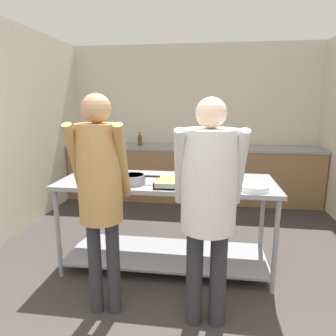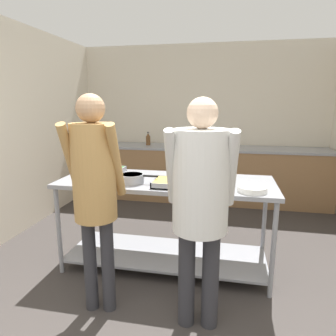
{
  "view_description": "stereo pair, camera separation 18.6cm",
  "coord_description": "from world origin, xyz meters",
  "px_view_note": "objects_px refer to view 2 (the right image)",
  "views": [
    {
      "loc": [
        0.29,
        -1.08,
        1.67
      ],
      "look_at": [
        -0.11,
        1.84,
        1.02
      ],
      "focal_mm": 32.0,
      "sensor_mm": 36.0,
      "label": 1
    },
    {
      "loc": [
        0.47,
        -1.05,
        1.67
      ],
      "look_at": [
        -0.11,
        1.84,
        1.02
      ],
      "focal_mm": 32.0,
      "sensor_mm": 36.0,
      "label": 2
    }
  ],
  "objects_px": {
    "serving_tray_vegetables": "(104,170)",
    "water_bottle": "(148,139)",
    "plate_stack": "(252,189)",
    "serving_tray_roast": "(178,183)",
    "guest_serving_left": "(94,182)",
    "sauce_pan": "(132,178)",
    "broccoli_bowl": "(221,173)",
    "guest_serving_right": "(200,194)"
  },
  "relations": [
    {
      "from": "sauce_pan",
      "to": "water_bottle",
      "type": "distance_m",
      "value": 2.46
    },
    {
      "from": "broccoli_bowl",
      "to": "water_bottle",
      "type": "relative_size",
      "value": 1.0
    },
    {
      "from": "guest_serving_left",
      "to": "guest_serving_right",
      "type": "relative_size",
      "value": 1.02
    },
    {
      "from": "serving_tray_vegetables",
      "to": "water_bottle",
      "type": "relative_size",
      "value": 1.83
    },
    {
      "from": "serving_tray_vegetables",
      "to": "guest_serving_left",
      "type": "height_order",
      "value": "guest_serving_left"
    },
    {
      "from": "serving_tray_vegetables",
      "to": "plate_stack",
      "type": "xyz_separation_m",
      "value": [
        1.53,
        -0.41,
        -0.0
      ]
    },
    {
      "from": "guest_serving_right",
      "to": "water_bottle",
      "type": "relative_size",
      "value": 7.5
    },
    {
      "from": "plate_stack",
      "to": "water_bottle",
      "type": "distance_m",
      "value": 2.94
    },
    {
      "from": "water_bottle",
      "to": "serving_tray_roast",
      "type": "bearing_deg",
      "value": -68.84
    },
    {
      "from": "serving_tray_vegetables",
      "to": "serving_tray_roast",
      "type": "distance_m",
      "value": 0.95
    },
    {
      "from": "serving_tray_roast",
      "to": "plate_stack",
      "type": "distance_m",
      "value": 0.65
    },
    {
      "from": "guest_serving_left",
      "to": "guest_serving_right",
      "type": "height_order",
      "value": "guest_serving_left"
    },
    {
      "from": "sauce_pan",
      "to": "broccoli_bowl",
      "type": "height_order",
      "value": "broccoli_bowl"
    },
    {
      "from": "serving_tray_vegetables",
      "to": "water_bottle",
      "type": "distance_m",
      "value": 2.06
    },
    {
      "from": "sauce_pan",
      "to": "guest_serving_left",
      "type": "relative_size",
      "value": 0.21
    },
    {
      "from": "serving_tray_vegetables",
      "to": "sauce_pan",
      "type": "xyz_separation_m",
      "value": [
        0.43,
        -0.35,
        0.02
      ]
    },
    {
      "from": "sauce_pan",
      "to": "serving_tray_roast",
      "type": "bearing_deg",
      "value": -1.88
    },
    {
      "from": "serving_tray_roast",
      "to": "broccoli_bowl",
      "type": "height_order",
      "value": "broccoli_bowl"
    },
    {
      "from": "guest_serving_left",
      "to": "water_bottle",
      "type": "bearing_deg",
      "value": 97.46
    },
    {
      "from": "guest_serving_left",
      "to": "serving_tray_roast",
      "type": "bearing_deg",
      "value": 46.73
    },
    {
      "from": "sauce_pan",
      "to": "guest_serving_right",
      "type": "bearing_deg",
      "value": -41.11
    },
    {
      "from": "plate_stack",
      "to": "serving_tray_vegetables",
      "type": "bearing_deg",
      "value": 164.89
    },
    {
      "from": "serving_tray_roast",
      "to": "water_bottle",
      "type": "distance_m",
      "value": 2.6
    },
    {
      "from": "serving_tray_vegetables",
      "to": "plate_stack",
      "type": "height_order",
      "value": "serving_tray_vegetables"
    },
    {
      "from": "serving_tray_roast",
      "to": "guest_serving_left",
      "type": "xyz_separation_m",
      "value": [
        -0.54,
        -0.58,
        0.14
      ]
    },
    {
      "from": "sauce_pan",
      "to": "plate_stack",
      "type": "relative_size",
      "value": 1.47
    },
    {
      "from": "water_bottle",
      "to": "serving_tray_vegetables",
      "type": "bearing_deg",
      "value": -88.33
    },
    {
      "from": "water_bottle",
      "to": "guest_serving_right",
      "type": "bearing_deg",
      "value": -68.42
    },
    {
      "from": "serving_tray_vegetables",
      "to": "guest_serving_left",
      "type": "distance_m",
      "value": 1.01
    },
    {
      "from": "sauce_pan",
      "to": "serving_tray_roast",
      "type": "distance_m",
      "value": 0.45
    },
    {
      "from": "sauce_pan",
      "to": "water_bottle",
      "type": "height_order",
      "value": "water_bottle"
    },
    {
      "from": "plate_stack",
      "to": "water_bottle",
      "type": "relative_size",
      "value": 1.12
    },
    {
      "from": "guest_serving_left",
      "to": "water_bottle",
      "type": "relative_size",
      "value": 7.62
    },
    {
      "from": "serving_tray_roast",
      "to": "sauce_pan",
      "type": "bearing_deg",
      "value": 178.12
    },
    {
      "from": "sauce_pan",
      "to": "broccoli_bowl",
      "type": "bearing_deg",
      "value": 27.44
    },
    {
      "from": "broccoli_bowl",
      "to": "serving_tray_roast",
      "type": "bearing_deg",
      "value": -130.4
    },
    {
      "from": "serving_tray_roast",
      "to": "water_bottle",
      "type": "height_order",
      "value": "water_bottle"
    },
    {
      "from": "guest_serving_right",
      "to": "water_bottle",
      "type": "bearing_deg",
      "value": 111.58
    },
    {
      "from": "serving_tray_roast",
      "to": "plate_stack",
      "type": "bearing_deg",
      "value": -4.43
    },
    {
      "from": "serving_tray_vegetables",
      "to": "plate_stack",
      "type": "distance_m",
      "value": 1.58
    },
    {
      "from": "serving_tray_roast",
      "to": "guest_serving_left",
      "type": "height_order",
      "value": "guest_serving_left"
    },
    {
      "from": "broccoli_bowl",
      "to": "serving_tray_vegetables",
      "type": "bearing_deg",
      "value": -176.39
    }
  ]
}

